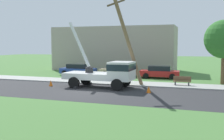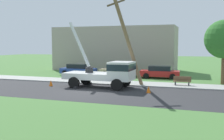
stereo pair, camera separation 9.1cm
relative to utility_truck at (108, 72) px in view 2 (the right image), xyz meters
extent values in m
plane|color=#477538|center=(-0.89, 9.70, -1.41)|extent=(120.00, 120.00, 0.00)
cube|color=#2B2B2D|center=(-0.89, -2.30, -1.40)|extent=(80.00, 7.81, 0.01)
cube|color=#9E9E99|center=(-0.89, 3.04, -1.36)|extent=(80.00, 2.87, 0.10)
cube|color=silver|center=(-1.80, 0.02, -0.38)|extent=(4.34, 2.48, 0.55)
cube|color=silver|center=(1.30, -0.04, 0.14)|extent=(1.94, 2.43, 1.60)
cube|color=#19232D|center=(1.30, -0.04, 0.49)|extent=(1.96, 2.45, 0.56)
cylinder|color=black|center=(-1.78, 0.02, 0.14)|extent=(0.70, 0.70, 0.50)
cylinder|color=silver|center=(-3.05, 0.69, 2.44)|extent=(2.87, 1.70, 4.26)
cube|color=black|center=(-2.43, -1.42, -1.31)|extent=(0.31, 0.31, 0.20)
cube|color=black|center=(-2.38, 1.48, -1.31)|extent=(0.31, 0.31, 0.20)
cylinder|color=black|center=(1.23, -1.24, -0.91)|extent=(1.00, 0.30, 1.00)
cylinder|color=black|center=(1.28, 1.16, -0.91)|extent=(1.00, 0.30, 1.00)
cylinder|color=black|center=(-2.74, -1.16, -0.91)|extent=(1.00, 0.30, 1.00)
cylinder|color=black|center=(-2.69, 1.23, -0.91)|extent=(1.00, 0.30, 1.00)
cylinder|color=brown|center=(1.49, 1.14, 2.80)|extent=(2.59, 2.79, 8.53)
cube|color=brown|center=(0.67, 0.25, 6.00)|extent=(1.29, 1.39, 0.79)
cone|color=orange|center=(3.91, -1.32, -1.13)|extent=(0.36, 0.36, 0.56)
cone|color=orange|center=(-5.33, -0.72, -1.13)|extent=(0.36, 0.36, 0.56)
cube|color=#263F99|center=(-6.85, 8.24, -0.86)|extent=(4.45, 1.94, 0.65)
cube|color=black|center=(-6.85, 8.24, -0.26)|extent=(2.52, 1.73, 0.55)
cylinder|color=black|center=(-5.43, 7.29, -1.09)|extent=(0.64, 0.22, 0.64)
cylinder|color=black|center=(-5.37, 9.09, -1.09)|extent=(0.64, 0.22, 0.64)
cylinder|color=black|center=(-8.33, 7.39, -1.09)|extent=(0.64, 0.22, 0.64)
cylinder|color=black|center=(-8.28, 9.18, -1.09)|extent=(0.64, 0.22, 0.64)
cube|color=tan|center=(-1.71, 8.65, -0.86)|extent=(4.41, 1.83, 0.65)
cube|color=black|center=(-1.71, 8.65, -0.26)|extent=(2.47, 1.67, 0.55)
cylinder|color=black|center=(-0.26, 7.74, -1.09)|extent=(0.64, 0.22, 0.64)
cylinder|color=black|center=(-0.25, 9.54, -1.09)|extent=(0.64, 0.22, 0.64)
cylinder|color=black|center=(-3.17, 7.76, -1.09)|extent=(0.64, 0.22, 0.64)
cylinder|color=black|center=(-3.16, 9.56, -1.09)|extent=(0.64, 0.22, 0.64)
cube|color=#B21E1E|center=(3.33, 8.42, -0.86)|extent=(4.50, 2.06, 0.65)
cube|color=black|center=(3.33, 8.42, -0.26)|extent=(2.56, 1.80, 0.55)
cylinder|color=black|center=(4.83, 7.61, -1.09)|extent=(0.64, 0.22, 0.64)
cylinder|color=black|center=(4.72, 9.41, -1.09)|extent=(0.64, 0.22, 0.64)
cylinder|color=black|center=(1.93, 7.44, -1.09)|extent=(0.64, 0.22, 0.64)
cylinder|color=black|center=(1.83, 9.23, -1.09)|extent=(0.64, 0.22, 0.64)
cube|color=brown|center=(6.18, 3.04, -0.96)|extent=(1.60, 0.44, 0.06)
cube|color=brown|center=(6.18, 3.24, -0.71)|extent=(1.60, 0.06, 0.40)
cube|color=#333338|center=(5.58, 3.04, -1.18)|extent=(0.10, 0.40, 0.45)
cube|color=#333338|center=(6.78, 3.04, -1.18)|extent=(0.10, 0.40, 0.45)
cylinder|color=brown|center=(9.80, 5.60, 0.62)|extent=(0.36, 0.36, 4.05)
sphere|color=#2D6B28|center=(9.80, 5.60, 2.93)|extent=(3.71, 3.71, 3.71)
cube|color=#A5998C|center=(-4.63, 16.26, 1.79)|extent=(18.00, 6.00, 6.40)
camera|label=1|loc=(7.79, -22.19, 2.41)|focal=43.02mm
camera|label=2|loc=(7.87, -22.16, 2.41)|focal=43.02mm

